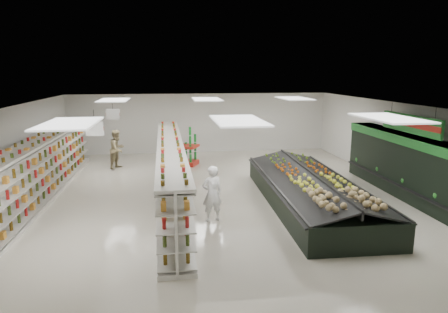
{
  "coord_description": "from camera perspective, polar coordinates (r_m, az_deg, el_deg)",
  "views": [
    {
      "loc": [
        -1.72,
        -13.67,
        4.33
      ],
      "look_at": [
        0.22,
        0.12,
        1.38
      ],
      "focal_mm": 32.0,
      "sensor_mm": 36.0,
      "label": 1
    }
  ],
  "objects": [
    {
      "name": "shopper_main",
      "position": [
        11.75,
        -1.72,
        -5.33
      ],
      "size": [
        0.69,
        0.53,
        1.68
      ],
      "primitive_type": "imported",
      "rotation": [
        0.0,
        0.0,
        3.38
      ],
      "color": "silver",
      "rests_on": "floor"
    },
    {
      "name": "wall_back",
      "position": [
        21.91,
        -3.47,
        4.78
      ],
      "size": [
        14.0,
        0.02,
        3.2
      ],
      "primitive_type": "cube",
      "color": "white",
      "rests_on": "floor"
    },
    {
      "name": "wall_left",
      "position": [
        14.91,
        -28.6,
        -0.08
      ],
      "size": [
        0.02,
        16.0,
        3.2
      ],
      "primitive_type": "cube",
      "color": "white",
      "rests_on": "floor"
    },
    {
      "name": "produce_wall_case",
      "position": [
        15.03,
        25.52,
        -1.1
      ],
      "size": [
        0.93,
        8.0,
        2.2
      ],
      "color": "black",
      "rests_on": "floor"
    },
    {
      "name": "soda_endcap",
      "position": [
        19.0,
        -5.83,
        1.27
      ],
      "size": [
        1.59,
        1.38,
        1.71
      ],
      "rotation": [
        0.0,
        0.0,
        -0.43
      ],
      "color": "#B11E14",
      "rests_on": "floor"
    },
    {
      "name": "gondola_left",
      "position": [
        15.1,
        -24.88,
        -2.13
      ],
      "size": [
        1.07,
        11.89,
        2.06
      ],
      "rotation": [
        0.0,
        0.0,
        -0.01
      ],
      "color": "silver",
      "rests_on": "floor"
    },
    {
      "name": "ceiling",
      "position": [
        13.82,
        -0.85,
        7.26
      ],
      "size": [
        14.0,
        16.0,
        0.02
      ],
      "primitive_type": "cube",
      "color": "white",
      "rests_on": "wall_back"
    },
    {
      "name": "wall_right",
      "position": [
        16.44,
        24.16,
        1.34
      ],
      "size": [
        0.02,
        16.0,
        3.2
      ],
      "primitive_type": "cube",
      "color": "white",
      "rests_on": "floor"
    },
    {
      "name": "gondola_center",
      "position": [
        13.97,
        -7.61,
        -2.31
      ],
      "size": [
        0.98,
        11.49,
        1.99
      ],
      "rotation": [
        0.0,
        0.0,
        0.01
      ],
      "color": "silver",
      "rests_on": "floor"
    },
    {
      "name": "shopper_background",
      "position": [
        18.84,
        -14.99,
        1.03
      ],
      "size": [
        0.89,
        1.02,
        1.78
      ],
      "primitive_type": "imported",
      "rotation": [
        0.0,
        0.0,
        1.06
      ],
      "color": "#94755B",
      "rests_on": "floor"
    },
    {
      "name": "wall_front",
      "position": [
        6.53,
        8.26,
        -12.93
      ],
      "size": [
        14.0,
        0.02,
        3.2
      ],
      "primitive_type": "cube",
      "color": "white",
      "rests_on": "floor"
    },
    {
      "name": "aisle_sign_near",
      "position": [
        11.96,
        -18.0,
        3.78
      ],
      "size": [
        0.52,
        0.06,
        0.75
      ],
      "color": "white",
      "rests_on": "ceiling"
    },
    {
      "name": "floor",
      "position": [
        14.44,
        -0.81,
        -5.49
      ],
      "size": [
        16.0,
        16.0,
        0.0
      ],
      "primitive_type": "plane",
      "color": "beige",
      "rests_on": "ground"
    },
    {
      "name": "aisle_sign_far",
      "position": [
        15.89,
        -15.59,
        5.82
      ],
      "size": [
        0.52,
        0.06,
        0.75
      ],
      "color": "white",
      "rests_on": "ceiling"
    },
    {
      "name": "hortifruti_banner",
      "position": [
        14.64,
        25.08,
        4.24
      ],
      "size": [
        0.12,
        3.2,
        0.95
      ],
      "color": "#1F7528",
      "rests_on": "ceiling"
    },
    {
      "name": "produce_island",
      "position": [
        13.55,
        12.19,
        -4.63
      ],
      "size": [
        3.01,
        7.8,
        1.15
      ],
      "rotation": [
        0.0,
        0.0,
        -0.03
      ],
      "color": "black",
      "rests_on": "floor"
    }
  ]
}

